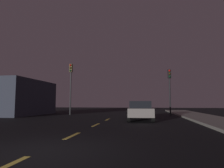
{
  "coord_description": "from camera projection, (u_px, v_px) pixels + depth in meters",
  "views": [
    {
      "loc": [
        2.74,
        -4.86,
        1.27
      ],
      "look_at": [
        -0.17,
        13.32,
        3.01
      ],
      "focal_mm": 31.79,
      "sensor_mm": 36.0,
      "label": 1
    }
  ],
  "objects": [
    {
      "name": "lane_stripe_third",
      "position": [
        96.0,
        125.0,
        11.38
      ],
      "size": [
        0.16,
        1.6,
        0.01
      ],
      "primitive_type": "cube",
      "color": "#EACC4C",
      "rests_on": "ground_plane"
    },
    {
      "name": "traffic_signal_left",
      "position": [
        71.0,
        79.0,
        21.36
      ],
      "size": [
        0.32,
        0.38,
        5.47
      ],
      "color": "#2D2D30",
      "rests_on": "ground_plane"
    },
    {
      "name": "lane_stripe_fourth",
      "position": [
        108.0,
        119.0,
        15.12
      ],
      "size": [
        0.16,
        1.6,
        0.01
      ],
      "primitive_type": "cube",
      "color": "#EACC4C",
      "rests_on": "ground_plane"
    },
    {
      "name": "lane_stripe_nearest",
      "position": [
        4.0,
        167.0,
        3.91
      ],
      "size": [
        0.16,
        1.6,
        0.01
      ],
      "primitive_type": "cube",
      "color": "#EACC4C",
      "rests_on": "ground_plane"
    },
    {
      "name": "lane_stripe_second",
      "position": [
        72.0,
        136.0,
        7.65
      ],
      "size": [
        0.16,
        1.6,
        0.01
      ],
      "primitive_type": "cube",
      "color": "#EACC4C",
      "rests_on": "ground_plane"
    },
    {
      "name": "traffic_signal_right",
      "position": [
        170.0,
        83.0,
        19.68
      ],
      "size": [
        0.32,
        0.38,
        4.6
      ],
      "color": "black",
      "rests_on": "ground_plane"
    },
    {
      "name": "ground_plane",
      "position": [
        98.0,
        124.0,
        11.97
      ],
      "size": [
        80.0,
        80.0,
        0.0
      ],
      "primitive_type": "plane",
      "color": "black"
    },
    {
      "name": "car_stopped_ahead",
      "position": [
        140.0,
        110.0,
        14.6
      ],
      "size": [
        2.0,
        4.49,
        1.39
      ],
      "color": "gray",
      "rests_on": "ground_plane"
    },
    {
      "name": "storefront_left",
      "position": [
        13.0,
        98.0,
        21.08
      ],
      "size": [
        5.96,
        7.87,
        3.62
      ],
      "primitive_type": "cube",
      "color": "#333847",
      "rests_on": "ground_plane"
    }
  ]
}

